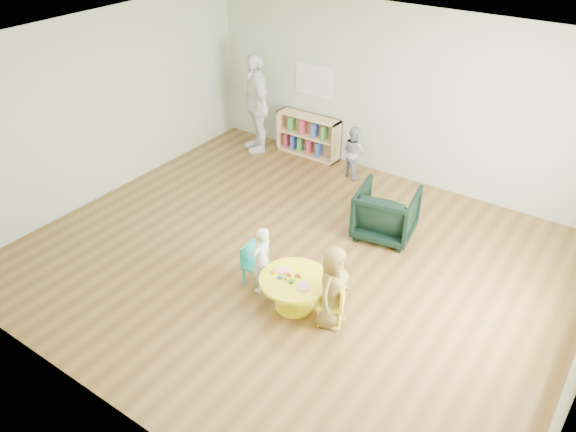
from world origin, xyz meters
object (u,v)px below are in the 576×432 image
object	(u,v)px
activity_table	(295,287)
kid_chair_right	(335,302)
kid_chair_left	(254,263)
bookshelf	(309,135)
child_left	(262,260)
armchair	(386,213)
child_right	(333,287)
toddler	(354,152)
adult_caretaker	(256,103)

from	to	relation	value
activity_table	kid_chair_right	size ratio (longest dim) A/B	1.52
kid_chair_left	activity_table	bearing A→B (deg)	80.10
bookshelf	child_left	xyz separation A→B (m)	(1.64, -3.58, 0.09)
activity_table	armchair	xyz separation A→B (m)	(0.20, 2.00, 0.08)
bookshelf	child_right	bearing A→B (deg)	-53.60
armchair	toddler	xyz separation A→B (m)	(-1.26, 1.32, 0.07)
child_left	adult_caretaker	bearing A→B (deg)	-135.93
activity_table	kid_chair_right	bearing A→B (deg)	4.26
activity_table	bookshelf	size ratio (longest dim) A/B	0.70
kid_chair_left	toddler	size ratio (longest dim) A/B	0.61
activity_table	bookshelf	bearing A→B (deg)	120.77
child_left	child_right	size ratio (longest dim) A/B	0.87
bookshelf	kid_chair_right	bearing A→B (deg)	-53.16
bookshelf	child_left	world-z (taller)	child_left
armchair	kid_chair_right	bearing A→B (deg)	89.74
activity_table	kid_chair_right	world-z (taller)	kid_chair_right
kid_chair_left	adult_caretaker	xyz separation A→B (m)	(-2.34, 3.13, 0.61)
armchair	adult_caretaker	size ratio (longest dim) A/B	0.46
armchair	child_left	size ratio (longest dim) A/B	0.90
child_left	kid_chair_left	bearing A→B (deg)	-103.86
child_right	toddler	distance (m)	3.67
child_right	child_left	bearing A→B (deg)	83.95
kid_chair_right	child_right	bearing A→B (deg)	121.04
kid_chair_right	adult_caretaker	world-z (taller)	adult_caretaker
child_right	adult_caretaker	xyz separation A→B (m)	(-3.53, 3.22, 0.38)
activity_table	bookshelf	xyz separation A→B (m)	(-2.15, 3.61, 0.07)
adult_caretaker	child_left	bearing A→B (deg)	-15.56
bookshelf	toddler	distance (m)	1.13
child_left	bookshelf	bearing A→B (deg)	-149.52
child_right	adult_caretaker	distance (m)	4.79
armchair	child_right	world-z (taller)	child_right
armchair	toddler	distance (m)	1.83
bookshelf	child_right	world-z (taller)	child_right
child_left	toddler	bearing A→B (deg)	-164.55
adult_caretaker	toddler	bearing A→B (deg)	38.96
activity_table	adult_caretaker	size ratio (longest dim) A/B	0.47
kid_chair_left	adult_caretaker	bearing A→B (deg)	-144.95
toddler	kid_chair_left	bearing A→B (deg)	121.42
bookshelf	adult_caretaker	xyz separation A→B (m)	(-0.87, -0.38, 0.53)
activity_table	kid_chair_right	xyz separation A→B (m)	(0.53, 0.04, 0.00)
adult_caretaker	kid_chair_right	bearing A→B (deg)	-5.72
kid_chair_left	adult_caretaker	size ratio (longest dim) A/B	0.30
child_left	toddler	xyz separation A→B (m)	(-0.56, 3.29, -0.01)
bookshelf	child_left	bearing A→B (deg)	-65.34
kid_chair_left	child_right	world-z (taller)	child_right
bookshelf	toddler	world-z (taller)	toddler
child_right	toddler	size ratio (longest dim) A/B	1.17
adult_caretaker	child_right	bearing A→B (deg)	-6.15
child_left	toddler	distance (m)	3.33
armchair	child_left	bearing A→B (deg)	60.50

